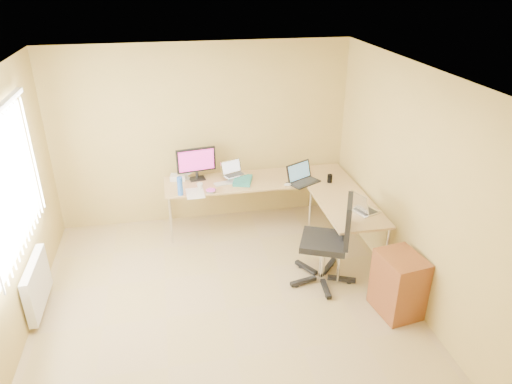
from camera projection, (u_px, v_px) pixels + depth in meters
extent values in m
plane|color=tan|center=(227.00, 310.00, 5.26)|extent=(4.50, 4.50, 0.00)
plane|color=white|center=(219.00, 78.00, 4.12)|extent=(4.50, 4.50, 0.00)
plane|color=tan|center=(203.00, 136.00, 6.68)|extent=(4.50, 0.00, 4.50)
plane|color=tan|center=(416.00, 190.00, 5.05)|extent=(0.00, 4.50, 4.50)
cube|color=tan|center=(258.00, 202.00, 6.86)|extent=(2.65, 0.70, 0.73)
cube|color=tan|center=(345.00, 229.00, 6.14)|extent=(0.70, 1.30, 0.73)
cube|color=black|center=(196.00, 164.00, 6.59)|extent=(0.58, 0.26, 0.48)
cube|color=#247671|center=(243.00, 180.00, 6.59)|extent=(0.33, 0.38, 0.05)
cube|color=silver|center=(234.00, 169.00, 6.64)|extent=(0.38, 0.35, 0.20)
cube|color=black|center=(304.00, 174.00, 6.53)|extent=(0.53, 0.49, 0.27)
cube|color=silver|center=(228.00, 183.00, 6.57)|extent=(0.41, 0.19, 0.02)
ellipsoid|color=white|center=(288.00, 185.00, 6.49)|extent=(0.11, 0.08, 0.04)
imported|color=white|center=(200.00, 186.00, 6.39)|extent=(0.11, 0.11, 0.08)
cylinder|color=silver|center=(211.00, 191.00, 6.31)|extent=(0.15, 0.15, 0.03)
cylinder|color=blue|center=(180.00, 186.00, 6.19)|extent=(0.09, 0.09, 0.26)
cube|color=white|center=(195.00, 193.00, 6.28)|extent=(0.25, 0.35, 0.01)
cube|color=white|center=(178.00, 177.00, 6.67)|extent=(0.23, 0.19, 0.08)
cylinder|color=silver|center=(186.00, 171.00, 6.65)|extent=(0.20, 0.20, 0.25)
cylinder|color=black|center=(330.00, 178.00, 6.58)|extent=(0.08, 0.08, 0.12)
cube|color=silver|center=(366.00, 204.00, 5.77)|extent=(0.41, 0.37, 0.23)
cube|color=black|center=(323.00, 245.00, 5.55)|extent=(0.90, 0.90, 1.14)
cube|color=brown|center=(399.00, 284.00, 5.10)|extent=(0.49, 0.57, 0.71)
cube|color=white|center=(37.00, 284.00, 5.11)|extent=(0.09, 0.80, 0.55)
cube|color=white|center=(10.00, 185.00, 4.58)|extent=(0.10, 1.80, 1.40)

